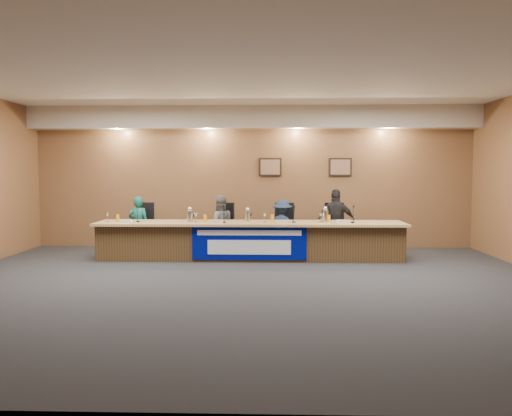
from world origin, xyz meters
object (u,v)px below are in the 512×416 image
(carafe_mid, at_px, (248,216))
(office_chair_c, at_px, (282,231))
(panelist_b, at_px, (220,225))
(speakerphone, at_px, (124,220))
(office_chair_b, at_px, (220,231))
(dais_body, at_px, (250,242))
(banner, at_px, (249,243))
(office_chair_a, at_px, (140,230))
(carafe_left, at_px, (190,216))
(office_chair_d, at_px, (335,231))
(panelist_a, at_px, (139,225))
(panelist_c, at_px, (282,227))
(carafe_right, at_px, (325,216))
(panelist_d, at_px, (336,222))

(carafe_mid, bearing_deg, office_chair_c, 44.50)
(panelist_b, bearing_deg, speakerphone, 6.47)
(office_chair_b, xyz_separation_m, carafe_mid, (0.62, -0.70, 0.38))
(dais_body, relative_size, carafe_mid, 26.17)
(banner, height_order, speakerphone, speakerphone)
(office_chair_a, xyz_separation_m, carafe_left, (1.21, -0.77, 0.38))
(dais_body, xyz_separation_m, carafe_left, (-1.20, -0.04, 0.51))
(panelist_b, distance_m, office_chair_c, 1.34)
(office_chair_a, height_order, carafe_left, carafe_left)
(dais_body, bearing_deg, office_chair_d, 21.98)
(panelist_a, height_order, panelist_c, panelist_a)
(banner, relative_size, panelist_c, 1.91)
(panelist_b, xyz_separation_m, panelist_c, (1.33, 0.00, -0.05))
(office_chair_b, xyz_separation_m, carafe_left, (-0.53, -0.77, 0.38))
(panelist_c, bearing_deg, carafe_left, 37.73)
(panelist_c, height_order, carafe_right, panelist_c)
(panelist_c, relative_size, office_chair_b, 2.40)
(panelist_a, bearing_deg, panelist_c, -174.49)
(dais_body, xyz_separation_m, banner, (0.00, -0.41, 0.03))
(office_chair_a, xyz_separation_m, office_chair_b, (1.74, 0.00, 0.00))
(office_chair_a, bearing_deg, banner, -6.99)
(banner, xyz_separation_m, panelist_b, (-0.67, 1.04, 0.24))
(speakerphone, bearing_deg, carafe_left, -0.97)
(panelist_b, bearing_deg, office_chair_b, -102.62)
(panelist_a, distance_m, office_chair_b, 1.75)
(panelist_d, bearing_deg, panelist_c, 12.25)
(office_chair_d, distance_m, carafe_right, 0.89)
(panelist_b, xyz_separation_m, speakerphone, (-1.86, -0.64, 0.15))
(dais_body, height_order, office_chair_d, dais_body)
(office_chair_c, bearing_deg, office_chair_a, -165.57)
(dais_body, distance_m, office_chair_d, 1.94)
(carafe_mid, xyz_separation_m, speakerphone, (-2.48, -0.05, -0.09))
(panelist_d, bearing_deg, dais_body, 31.45)
(panelist_c, distance_m, office_chair_a, 3.07)
(carafe_left, bearing_deg, speakerphone, 179.03)
(office_chair_a, relative_size, speakerphone, 1.50)
(panelist_b, xyz_separation_m, office_chair_a, (-1.74, 0.10, -0.14))
(office_chair_b, bearing_deg, speakerphone, -133.82)
(office_chair_c, bearing_deg, office_chair_b, -165.57)
(panelist_c, xyz_separation_m, office_chair_c, (0.00, 0.10, -0.10))
(carafe_left, bearing_deg, panelist_d, 12.54)
(office_chair_c, bearing_deg, dais_body, -117.78)
(office_chair_a, xyz_separation_m, office_chair_c, (3.07, 0.00, 0.00))
(office_chair_a, bearing_deg, office_chair_c, 18.34)
(panelist_b, relative_size, speakerphone, 3.89)
(dais_body, height_order, banner, banner)
(panelist_b, xyz_separation_m, office_chair_d, (2.47, 0.10, -0.14))
(office_chair_b, height_order, office_chair_d, same)
(carafe_left, distance_m, carafe_right, 2.70)
(banner, height_order, panelist_b, panelist_b)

